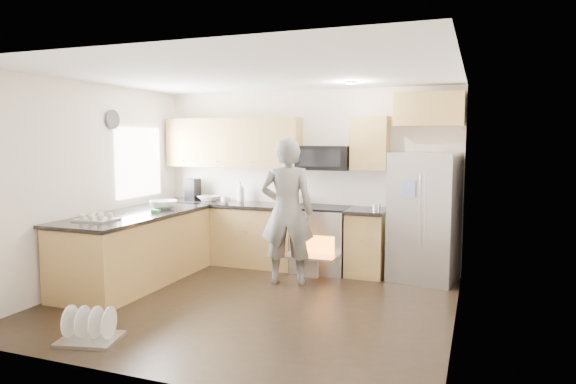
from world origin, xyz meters
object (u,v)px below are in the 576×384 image
at_px(refrigerator, 424,217).
at_px(person, 287,211).
at_px(dish_rack, 90,332).
at_px(stove_range, 321,224).

distance_m(refrigerator, person, 1.83).
bearing_deg(refrigerator, dish_rack, -119.96).
relative_size(person, dish_rack, 3.05).
relative_size(refrigerator, dish_rack, 2.74).
height_order(stove_range, dish_rack, stove_range).
height_order(stove_range, person, person).
distance_m(stove_range, refrigerator, 1.43).
bearing_deg(stove_range, dish_rack, -111.80).
distance_m(stove_range, person, 0.85).
xyz_separation_m(stove_range, refrigerator, (1.42, 0.01, 0.18)).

